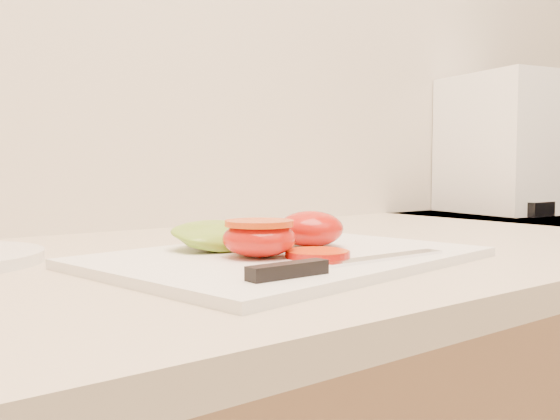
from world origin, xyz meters
TOP-DOWN VIEW (x-y plane):
  - cutting_board at (-0.44, 1.59)m, footprint 0.43×0.34m
  - tomato_half_dome at (-0.38, 1.61)m, footprint 0.07×0.07m
  - tomato_half_cut at (-0.48, 1.58)m, footprint 0.07×0.07m
  - tomato_slice_0 at (-0.43, 1.54)m, footprint 0.06×0.06m
  - lettuce_leaf_0 at (-0.47, 1.66)m, footprint 0.16×0.14m
  - lettuce_leaf_1 at (-0.42, 1.68)m, footprint 0.12×0.13m
  - knife at (-0.47, 1.48)m, footprint 0.26×0.04m
  - appliance at (0.40, 1.85)m, footprint 0.25×0.29m

SIDE VIEW (x-z plane):
  - cutting_board at x=-0.44m, z-range 0.93..0.94m
  - tomato_slice_0 at x=-0.43m, z-range 0.94..0.95m
  - knife at x=-0.47m, z-range 0.94..0.95m
  - lettuce_leaf_1 at x=-0.42m, z-range 0.94..0.96m
  - lettuce_leaf_0 at x=-0.47m, z-range 0.94..0.97m
  - tomato_half_dome at x=-0.38m, z-range 0.94..0.98m
  - tomato_half_cut at x=-0.48m, z-range 0.94..0.98m
  - appliance at x=0.40m, z-range 0.93..1.23m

